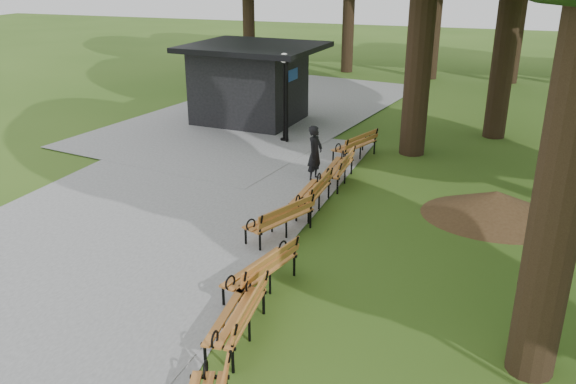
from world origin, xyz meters
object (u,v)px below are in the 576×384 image
(person, at_px, (315,153))
(lamp_post, at_px, (284,78))
(bench_6, at_px, (337,168))
(bench_4, at_px, (279,219))
(kiosk, at_px, (249,83))
(bench_5, at_px, (311,193))
(dirt_mound, at_px, (496,205))
(bench_7, at_px, (355,145))
(bench_2, at_px, (236,316))
(bench_3, at_px, (260,270))

(person, height_order, lamp_post, lamp_post)
(bench_6, bearing_deg, lamp_post, -141.07)
(lamp_post, bearing_deg, bench_6, -50.89)
(lamp_post, bearing_deg, bench_4, -71.68)
(kiosk, bearing_deg, bench_5, -53.00)
(dirt_mound, xyz_separation_m, bench_7, (-4.22, 3.34, 0.10))
(bench_4, bearing_deg, bench_6, -161.70)
(bench_4, bearing_deg, bench_2, 33.29)
(lamp_post, xyz_separation_m, bench_4, (2.36, -7.12, -1.72))
(kiosk, height_order, bench_5, kiosk)
(dirt_mound, xyz_separation_m, bench_3, (-4.10, -4.97, 0.10))
(dirt_mound, relative_size, bench_6, 1.53)
(lamp_post, xyz_separation_m, bench_5, (2.58, -5.41, -1.72))
(lamp_post, distance_m, bench_4, 7.70)
(bench_4, height_order, bench_7, same)
(bench_2, bearing_deg, bench_5, 179.59)
(bench_4, relative_size, bench_5, 1.00)
(lamp_post, relative_size, bench_2, 1.57)
(bench_5, xyz_separation_m, bench_6, (0.15, 2.06, 0.00))
(dirt_mound, bearing_deg, bench_3, -129.48)
(bench_2, bearing_deg, bench_4, -175.31)
(dirt_mound, relative_size, bench_2, 1.53)
(bench_7, bearing_deg, bench_3, 21.68)
(bench_3, relative_size, bench_5, 1.00)
(bench_5, bearing_deg, person, -164.78)
(dirt_mound, relative_size, bench_4, 1.53)
(person, distance_m, lamp_post, 4.17)
(kiosk, xyz_separation_m, bench_3, (4.94, -11.51, -1.03))
(lamp_post, height_order, bench_5, lamp_post)
(lamp_post, relative_size, dirt_mound, 1.02)
(kiosk, bearing_deg, bench_6, -43.36)
(bench_4, height_order, bench_6, same)
(lamp_post, distance_m, bench_7, 3.39)
(person, distance_m, kiosk, 6.90)
(lamp_post, height_order, bench_4, lamp_post)
(bench_3, xyz_separation_m, bench_5, (-0.24, 4.02, 0.00))
(bench_3, xyz_separation_m, bench_4, (-0.46, 2.31, 0.00))
(dirt_mound, bearing_deg, bench_7, 141.59)
(lamp_post, relative_size, bench_7, 1.57)
(kiosk, relative_size, bench_4, 2.48)
(bench_3, height_order, bench_7, same)
(bench_5, bearing_deg, bench_2, 5.87)
(dirt_mound, height_order, bench_4, bench_4)
(bench_2, bearing_deg, kiosk, -163.37)
(bench_4, xyz_separation_m, bench_7, (0.34, 6.01, 0.00))
(bench_2, relative_size, bench_3, 1.00)
(kiosk, xyz_separation_m, bench_5, (4.70, -7.49, -1.03))
(kiosk, xyz_separation_m, bench_4, (4.48, -9.20, -1.03))
(lamp_post, height_order, bench_6, lamp_post)
(person, bearing_deg, bench_2, -162.59)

